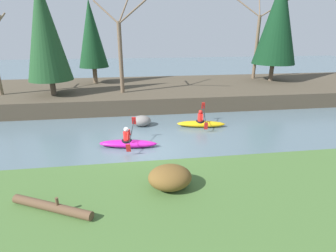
% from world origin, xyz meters
% --- Properties ---
extents(ground_plane, '(90.00, 90.00, 0.00)m').
position_xyz_m(ground_plane, '(0.00, 0.00, 0.00)').
color(ground_plane, slate).
extents(riverbank_near, '(44.00, 7.63, 0.74)m').
position_xyz_m(riverbank_near, '(0.00, -6.25, 0.37)').
color(riverbank_near, '#476B33').
rests_on(riverbank_near, ground).
extents(riverbank_far, '(44.00, 9.16, 1.06)m').
position_xyz_m(riverbank_far, '(0.00, 9.95, 0.53)').
color(riverbank_far, '#4C4233').
rests_on(riverbank_far, ground).
extents(conifer_tree_far_left, '(2.86, 2.86, 7.42)m').
position_xyz_m(conifer_tree_far_left, '(-5.73, 7.71, 5.26)').
color(conifer_tree_far_left, brown).
rests_on(conifer_tree_far_left, riverbank_far).
extents(conifer_tree_left, '(2.37, 2.37, 6.49)m').
position_xyz_m(conifer_tree_left, '(-3.37, 11.73, 4.94)').
color(conifer_tree_left, brown).
rests_on(conifer_tree_left, riverbank_far).
extents(conifer_tree_mid_left, '(3.58, 3.58, 8.42)m').
position_xyz_m(conifer_tree_mid_left, '(11.82, 10.75, 5.99)').
color(conifer_tree_mid_left, brown).
rests_on(conifer_tree_mid_left, riverbank_far).
extents(bare_tree_mid_upstream, '(3.47, 3.43, 6.29)m').
position_xyz_m(bare_tree_mid_upstream, '(-1.02, 7.79, 4.02)').
color(bare_tree_mid_upstream, brown).
rests_on(bare_tree_mid_upstream, riverbank_far).
extents(bare_tree_mid_downstream, '(3.98, 3.93, 7.26)m').
position_xyz_m(bare_tree_mid_downstream, '(10.89, 12.21, 4.47)').
color(bare_tree_mid_downstream, brown).
rests_on(bare_tree_mid_downstream, riverbank_far).
extents(shrub_clump_third, '(1.30, 1.08, 0.70)m').
position_xyz_m(shrub_clump_third, '(0.58, -4.26, 1.09)').
color(shrub_clump_third, brown).
rests_on(shrub_clump_third, riverbank_near).
extents(kayaker_lead, '(2.79, 2.06, 1.20)m').
position_xyz_m(kayaker_lead, '(3.46, 2.77, 0.22)').
color(kayaker_lead, yellow).
rests_on(kayaker_lead, ground).
extents(kayaker_middle, '(2.80, 2.07, 1.20)m').
position_xyz_m(kayaker_middle, '(-0.68, 0.53, 0.22)').
color(kayaker_middle, '#C61999').
rests_on(kayaker_middle, ground).
extents(boulder_midstream, '(1.08, 0.85, 0.61)m').
position_xyz_m(boulder_midstream, '(0.07, 3.41, 0.31)').
color(boulder_midstream, gray).
rests_on(boulder_midstream, ground).
extents(driftwood_log, '(2.26, 1.27, 0.44)m').
position_xyz_m(driftwood_log, '(-2.62, -4.90, 0.86)').
color(driftwood_log, brown).
rests_on(driftwood_log, riverbank_near).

